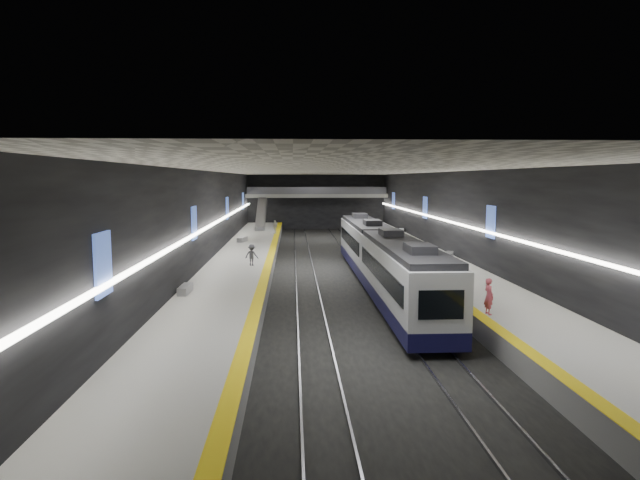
{
  "coord_description": "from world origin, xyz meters",
  "views": [
    {
      "loc": [
        -3.45,
        -43.33,
        7.39
      ],
      "look_at": [
        -1.13,
        1.84,
        2.2
      ],
      "focal_mm": 30.0,
      "sensor_mm": 36.0,
      "label": 1
    }
  ],
  "objects": [
    {
      "name": "passenger_left_a",
      "position": [
        -5.5,
        18.83,
        1.8
      ],
      "size": [
        0.74,
        1.01,
        1.59
      ],
      "primitive_type": "imported",
      "rotation": [
        0.0,
        0.0,
        -2.0
      ],
      "color": "silver",
      "rests_on": "platform_left"
    },
    {
      "name": "mezzanine_bridge",
      "position": [
        0.0,
        32.93,
        5.04
      ],
      "size": [
        20.0,
        3.0,
        1.5
      ],
      "color": "gray",
      "rests_on": "wall_left"
    },
    {
      "name": "tactile_strip_right",
      "position": [
        5.3,
        0.0,
        1.02
      ],
      "size": [
        0.6,
        70.0,
        0.02
      ],
      "primitive_type": "cube",
      "color": "yellow",
      "rests_on": "platform_right"
    },
    {
      "name": "ad_posters",
      "position": [
        -0.0,
        1.0,
        4.5
      ],
      "size": [
        19.94,
        53.5,
        2.2
      ],
      "color": "#405FC0",
      "rests_on": "wall_left"
    },
    {
      "name": "cove_light_left",
      "position": [
        -9.8,
        0.0,
        3.8
      ],
      "size": [
        0.25,
        68.6,
        0.12
      ],
      "primitive_type": "cube",
      "color": "white",
      "rests_on": "wall_left"
    },
    {
      "name": "bench_left_far",
      "position": [
        -8.6,
        11.12,
        1.25
      ],
      "size": [
        0.99,
        2.08,
        0.49
      ],
      "primitive_type": "cube",
      "rotation": [
        0.0,
        0.0,
        -0.22
      ],
      "color": "#99999E",
      "rests_on": "platform_left"
    },
    {
      "name": "platform_left",
      "position": [
        -7.5,
        0.0,
        0.5
      ],
      "size": [
        5.0,
        70.0,
        1.0
      ],
      "primitive_type": "cube",
      "color": "slate",
      "rests_on": "ground"
    },
    {
      "name": "cove_light_right",
      "position": [
        9.8,
        0.0,
        3.8
      ],
      "size": [
        0.25,
        68.6,
        0.12
      ],
      "primitive_type": "cube",
      "color": "white",
      "rests_on": "wall_right"
    },
    {
      "name": "wall_back",
      "position": [
        0.0,
        35.0,
        4.0
      ],
      "size": [
        20.0,
        0.04,
        8.0
      ],
      "primitive_type": "cube",
      "color": "black",
      "rests_on": "ground"
    },
    {
      "name": "bench_right_near",
      "position": [
        9.18,
        -1.21,
        1.24
      ],
      "size": [
        1.18,
        2.02,
        0.48
      ],
      "primitive_type": "cube",
      "rotation": [
        0.0,
        0.0,
        -0.35
      ],
      "color": "#99999E",
      "rests_on": "platform_right"
    },
    {
      "name": "passenger_right_b",
      "position": [
        6.61,
        -6.64,
        1.83
      ],
      "size": [
        1.01,
        1.02,
        1.67
      ],
      "primitive_type": "imported",
      "rotation": [
        0.0,
        0.0,
        0.84
      ],
      "color": "teal",
      "rests_on": "platform_right"
    },
    {
      "name": "tile_surface_left",
      "position": [
        -7.5,
        0.0,
        1.01
      ],
      "size": [
        5.0,
        70.0,
        0.02
      ],
      "primitive_type": "cube",
      "color": "#B8B7B2",
      "rests_on": "platform_left"
    },
    {
      "name": "passenger_right_a",
      "position": [
        5.77,
        -19.08,
        1.87
      ],
      "size": [
        0.5,
        0.68,
        1.73
      ],
      "primitive_type": "imported",
      "rotation": [
        0.0,
        0.0,
        1.71
      ],
      "color": "#C74A5A",
      "rests_on": "platform_right"
    },
    {
      "name": "wall_front",
      "position": [
        0.0,
        -35.0,
        4.0
      ],
      "size": [
        20.0,
        0.04,
        8.0
      ],
      "primitive_type": "cube",
      "color": "black",
      "rests_on": "ground"
    },
    {
      "name": "passenger_left_b",
      "position": [
        -6.48,
        -4.12,
        1.78
      ],
      "size": [
        1.14,
        0.87,
        1.57
      ],
      "primitive_type": "imported",
      "rotation": [
        0.0,
        0.0,
        2.82
      ],
      "color": "#46474F",
      "rests_on": "platform_left"
    },
    {
      "name": "wall_left",
      "position": [
        -10.0,
        0.0,
        4.0
      ],
      "size": [
        0.04,
        70.0,
        8.0
      ],
      "primitive_type": "cube",
      "color": "black",
      "rests_on": "ground"
    },
    {
      "name": "bench_right_far",
      "position": [
        9.5,
        19.33,
        1.24
      ],
      "size": [
        0.9,
        2.04,
        0.48
      ],
      "primitive_type": "cube",
      "rotation": [
        0.0,
        0.0,
        -0.18
      ],
      "color": "#99999E",
      "rests_on": "platform_right"
    },
    {
      "name": "wall_right",
      "position": [
        10.0,
        0.0,
        4.0
      ],
      "size": [
        0.04,
        70.0,
        8.0
      ],
      "primitive_type": "cube",
      "color": "black",
      "rests_on": "ground"
    },
    {
      "name": "tile_surface_right",
      "position": [
        7.5,
        0.0,
        1.01
      ],
      "size": [
        5.0,
        70.0,
        0.02
      ],
      "primitive_type": "cube",
      "color": "#B8B7B2",
      "rests_on": "platform_right"
    },
    {
      "name": "ground",
      "position": [
        0.0,
        0.0,
        0.0
      ],
      "size": [
        70.0,
        70.0,
        0.0
      ],
      "primitive_type": "plane",
      "color": "black",
      "rests_on": "ground"
    },
    {
      "name": "bench_left_near",
      "position": [
        -9.5,
        -13.56,
        1.23
      ],
      "size": [
        0.56,
        1.86,
        0.45
      ],
      "primitive_type": "cube",
      "rotation": [
        0.0,
        0.0,
        -0.03
      ],
      "color": "#99999E",
      "rests_on": "platform_left"
    },
    {
      "name": "platform_right",
      "position": [
        7.5,
        0.0,
        0.5
      ],
      "size": [
        5.0,
        70.0,
        1.0
      ],
      "primitive_type": "cube",
      "color": "slate",
      "rests_on": "ground"
    },
    {
      "name": "train",
      "position": [
        2.5,
        -7.55,
        2.2
      ],
      "size": [
        2.69,
        30.05,
        3.6
      ],
      "color": "#12103D",
      "rests_on": "ground"
    },
    {
      "name": "ceiling",
      "position": [
        0.0,
        0.0,
        8.0
      ],
      "size": [
        20.0,
        70.0,
        0.04
      ],
      "primitive_type": "cube",
      "rotation": [
        3.14,
        0.0,
        0.0
      ],
      "color": "beige",
      "rests_on": "wall_left"
    },
    {
      "name": "rails",
      "position": [
        -0.0,
        0.0,
        0.06
      ],
      "size": [
        6.52,
        70.0,
        0.12
      ],
      "color": "gray",
      "rests_on": "ground"
    },
    {
      "name": "escalator",
      "position": [
        -7.5,
        26.0,
        2.9
      ],
      "size": [
        1.2,
        7.5,
        3.92
      ],
      "primitive_type": "cube",
      "rotation": [
        0.44,
        0.0,
        0.0
      ],
      "color": "#99999E",
      "rests_on": "platform_left"
    },
    {
      "name": "tactile_strip_left",
      "position": [
        -5.3,
        0.0,
        1.02
      ],
      "size": [
        0.6,
        70.0,
        0.02
      ],
      "primitive_type": "cube",
      "color": "yellow",
      "rests_on": "platform_left"
    }
  ]
}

